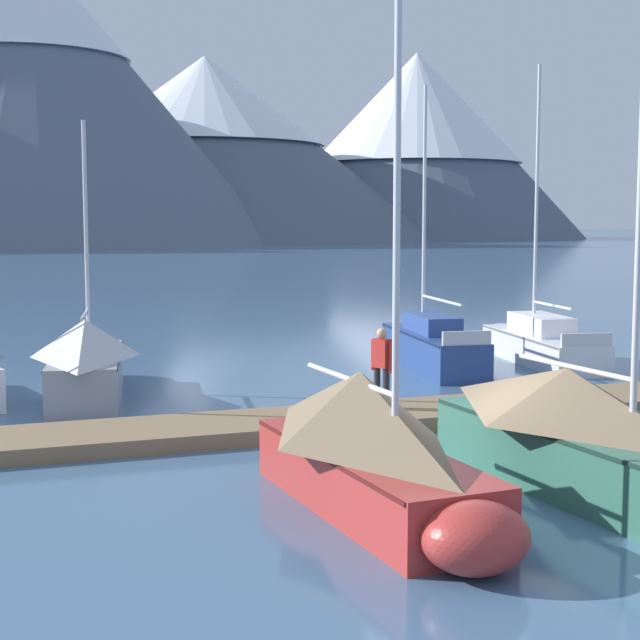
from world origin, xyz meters
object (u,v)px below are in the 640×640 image
(sailboat_mid_dock_port, at_px, (87,359))
(person_on_dock, at_px, (382,363))
(sailboat_outer_slip, at_px, (429,344))
(sailboat_end_of_dock, at_px, (536,342))
(sailboat_mid_dock_starboard, at_px, (373,447))
(sailboat_far_berth, at_px, (596,439))

(sailboat_mid_dock_port, height_order, person_on_dock, sailboat_mid_dock_port)
(sailboat_outer_slip, xyz_separation_m, sailboat_end_of_dock, (3.56, 0.15, -0.08))
(sailboat_outer_slip, bearing_deg, sailboat_mid_dock_starboard, -117.14)
(sailboat_mid_dock_starboard, relative_size, sailboat_outer_slip, 1.14)
(sailboat_mid_dock_port, xyz_separation_m, sailboat_mid_dock_starboard, (3.28, -10.58, 0.05))
(sailboat_mid_dock_starboard, height_order, person_on_dock, sailboat_mid_dock_starboard)
(sailboat_mid_dock_starboard, bearing_deg, sailboat_outer_slip, 62.86)
(sailboat_mid_dock_starboard, distance_m, sailboat_outer_slip, 14.11)
(sailboat_mid_dock_starboard, bearing_deg, sailboat_far_berth, -3.66)
(sailboat_mid_dock_port, bearing_deg, person_on_dock, -40.42)
(sailboat_mid_dock_port, bearing_deg, sailboat_mid_dock_starboard, -72.79)
(sailboat_mid_dock_port, bearing_deg, sailboat_far_berth, -57.63)
(sailboat_mid_dock_port, height_order, sailboat_outer_slip, sailboat_outer_slip)
(sailboat_mid_dock_port, bearing_deg, sailboat_end_of_dock, 9.11)
(sailboat_far_berth, height_order, sailboat_end_of_dock, sailboat_end_of_dock)
(sailboat_outer_slip, bearing_deg, sailboat_end_of_dock, 2.48)
(sailboat_mid_dock_port, relative_size, sailboat_outer_slip, 0.82)
(sailboat_mid_dock_starboard, xyz_separation_m, sailboat_end_of_dock, (10.00, 12.71, -0.38))
(sailboat_mid_dock_starboard, height_order, sailboat_far_berth, sailboat_mid_dock_starboard)
(sailboat_end_of_dock, bearing_deg, sailboat_mid_dock_port, -170.89)
(sailboat_end_of_dock, distance_m, person_on_dock, 10.33)
(sailboat_outer_slip, height_order, sailboat_end_of_dock, sailboat_end_of_dock)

